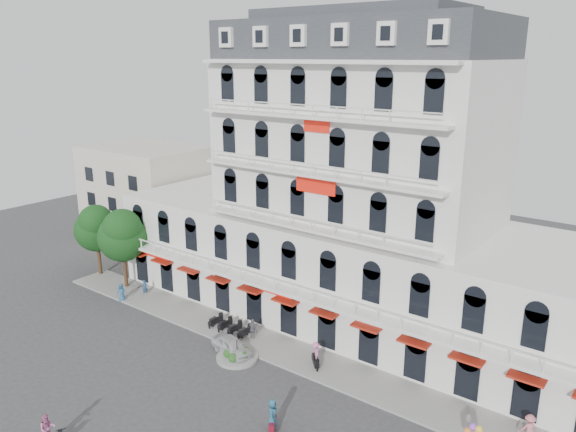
# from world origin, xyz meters

# --- Properties ---
(ground) EXTENTS (120.00, 120.00, 0.00)m
(ground) POSITION_xyz_m (0.00, 0.00, 0.00)
(ground) COLOR #38383A
(ground) RESTS_ON ground
(sidewalk) EXTENTS (53.00, 4.00, 0.16)m
(sidewalk) POSITION_xyz_m (0.00, 9.00, 0.08)
(sidewalk) COLOR gray
(sidewalk) RESTS_ON ground
(main_building) EXTENTS (45.00, 15.00, 25.80)m
(main_building) POSITION_xyz_m (0.00, 18.00, 9.96)
(main_building) COLOR silver
(main_building) RESTS_ON ground
(flank_building_west) EXTENTS (14.00, 10.00, 12.00)m
(flank_building_west) POSITION_xyz_m (-30.00, 20.00, 6.00)
(flank_building_west) COLOR beige
(flank_building_west) RESTS_ON ground
(traffic_island) EXTENTS (3.20, 3.20, 1.60)m
(traffic_island) POSITION_xyz_m (-3.00, 6.00, 0.26)
(traffic_island) COLOR gray
(traffic_island) RESTS_ON ground
(parked_scooter_row) EXTENTS (4.40, 1.80, 1.10)m
(parked_scooter_row) POSITION_xyz_m (-6.35, 8.80, 0.00)
(parked_scooter_row) COLOR black
(parked_scooter_row) RESTS_ON ground
(tree_west_outer) EXTENTS (4.50, 4.48, 7.76)m
(tree_west_outer) POSITION_xyz_m (-25.95, 9.98, 5.35)
(tree_west_outer) COLOR #382314
(tree_west_outer) RESTS_ON ground
(tree_west_inner) EXTENTS (4.76, 4.76, 8.25)m
(tree_west_inner) POSITION_xyz_m (-20.95, 9.48, 5.68)
(tree_west_inner) COLOR #382314
(tree_west_inner) RESTS_ON ground
(parked_car) EXTENTS (4.19, 2.37, 1.35)m
(parked_car) POSITION_xyz_m (-3.82, 6.31, 0.67)
(parked_car) COLOR silver
(parked_car) RESTS_ON ground
(rider_southwest) EXTENTS (1.02, 1.57, 2.30)m
(rider_southwest) POSITION_xyz_m (-4.98, -8.22, 1.19)
(rider_southwest) COLOR black
(rider_southwest) RESTS_ON ground
(rider_east) EXTENTS (1.08, 1.51, 2.34)m
(rider_east) POSITION_xyz_m (4.60, 0.83, 1.19)
(rider_east) COLOR maroon
(rider_east) RESTS_ON ground
(rider_center) EXTENTS (1.30, 1.32, 2.10)m
(rider_center) POSITION_xyz_m (2.46, 8.56, 1.10)
(rider_center) COLOR black
(rider_center) RESTS_ON ground
(pedestrian_left) EXTENTS (1.03, 0.95, 1.77)m
(pedestrian_left) POSITION_xyz_m (-18.67, 7.20, 0.89)
(pedestrian_left) COLOR #2A5880
(pedestrian_left) RESTS_ON ground
(pedestrian_mid) EXTENTS (1.14, 0.65, 1.84)m
(pedestrian_mid) POSITION_xyz_m (-3.99, 9.00, 0.92)
(pedestrian_mid) COLOR slate
(pedestrian_mid) RESTS_ON ground
(pedestrian_right) EXTENTS (1.33, 1.20, 1.79)m
(pedestrian_right) POSITION_xyz_m (17.28, 9.50, 0.89)
(pedestrian_right) COLOR #CE6D78
(pedestrian_right) RESTS_ON ground
(pedestrian_far) EXTENTS (0.57, 0.65, 1.50)m
(pedestrian_far) POSITION_xyz_m (-18.11, 9.50, 0.75)
(pedestrian_far) COLOR navy
(pedestrian_far) RESTS_ON ground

